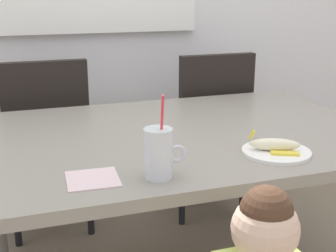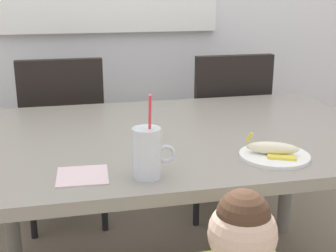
{
  "view_description": "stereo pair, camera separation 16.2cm",
  "coord_description": "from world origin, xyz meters",
  "px_view_note": "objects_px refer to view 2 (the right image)",
  "views": [
    {
      "loc": [
        -0.57,
        -1.59,
        1.29
      ],
      "look_at": [
        -0.07,
        -0.11,
        0.82
      ],
      "focal_mm": 48.93,
      "sensor_mm": 36.0,
      "label": 1
    },
    {
      "loc": [
        -0.41,
        -1.63,
        1.29
      ],
      "look_at": [
        -0.07,
        -0.11,
        0.82
      ],
      "focal_mm": 48.93,
      "sensor_mm": 36.0,
      "label": 2
    }
  ],
  "objects_px": {
    "snack_plate": "(274,156)",
    "peeled_banana": "(273,149)",
    "dining_chair_right": "(225,126)",
    "dining_table": "(179,153)",
    "milk_cup": "(147,156)",
    "dining_chair_left": "(64,134)",
    "paper_napkin": "(82,176)"
  },
  "relations": [
    {
      "from": "snack_plate",
      "to": "peeled_banana",
      "type": "height_order",
      "value": "peeled_banana"
    },
    {
      "from": "dining_chair_right",
      "to": "snack_plate",
      "type": "bearing_deg",
      "value": 78.79
    },
    {
      "from": "snack_plate",
      "to": "dining_table",
      "type": "bearing_deg",
      "value": 125.19
    },
    {
      "from": "dining_table",
      "to": "milk_cup",
      "type": "bearing_deg",
      "value": -115.93
    },
    {
      "from": "dining_table",
      "to": "dining_chair_right",
      "type": "distance_m",
      "value": 0.85
    },
    {
      "from": "milk_cup",
      "to": "dining_chair_right",
      "type": "bearing_deg",
      "value": 60.16
    },
    {
      "from": "snack_plate",
      "to": "peeled_banana",
      "type": "xyz_separation_m",
      "value": [
        -0.01,
        -0.0,
        0.03
      ]
    },
    {
      "from": "dining_chair_left",
      "to": "snack_plate",
      "type": "bearing_deg",
      "value": 121.55
    },
    {
      "from": "peeled_banana",
      "to": "paper_napkin",
      "type": "height_order",
      "value": "peeled_banana"
    },
    {
      "from": "paper_napkin",
      "to": "dining_table",
      "type": "bearing_deg",
      "value": 43.03
    },
    {
      "from": "dining_chair_left",
      "to": "peeled_banana",
      "type": "xyz_separation_m",
      "value": [
        0.67,
        -1.11,
        0.25
      ]
    },
    {
      "from": "dining_chair_left",
      "to": "milk_cup",
      "type": "height_order",
      "value": "milk_cup"
    },
    {
      "from": "dining_table",
      "to": "snack_plate",
      "type": "height_order",
      "value": "snack_plate"
    },
    {
      "from": "dining_table",
      "to": "paper_napkin",
      "type": "relative_size",
      "value": 10.55
    },
    {
      "from": "dining_table",
      "to": "paper_napkin",
      "type": "bearing_deg",
      "value": -136.97
    },
    {
      "from": "milk_cup",
      "to": "paper_napkin",
      "type": "xyz_separation_m",
      "value": [
        -0.19,
        0.05,
        -0.06
      ]
    },
    {
      "from": "milk_cup",
      "to": "peeled_banana",
      "type": "xyz_separation_m",
      "value": [
        0.43,
        0.07,
        -0.04
      ]
    },
    {
      "from": "snack_plate",
      "to": "peeled_banana",
      "type": "bearing_deg",
      "value": -179.08
    },
    {
      "from": "dining_chair_left",
      "to": "dining_chair_right",
      "type": "relative_size",
      "value": 1.0
    },
    {
      "from": "milk_cup",
      "to": "dining_table",
      "type": "bearing_deg",
      "value": 64.07
    },
    {
      "from": "dining_table",
      "to": "dining_chair_right",
      "type": "bearing_deg",
      "value": 58.08
    },
    {
      "from": "snack_plate",
      "to": "paper_napkin",
      "type": "bearing_deg",
      "value": -178.04
    },
    {
      "from": "dining_chair_left",
      "to": "paper_napkin",
      "type": "height_order",
      "value": "dining_chair_left"
    },
    {
      "from": "dining_chair_left",
      "to": "peeled_banana",
      "type": "relative_size",
      "value": 5.55
    },
    {
      "from": "snack_plate",
      "to": "peeled_banana",
      "type": "distance_m",
      "value": 0.03
    },
    {
      "from": "dining_chair_left",
      "to": "milk_cup",
      "type": "bearing_deg",
      "value": 101.84
    },
    {
      "from": "paper_napkin",
      "to": "peeled_banana",
      "type": "bearing_deg",
      "value": 1.97
    },
    {
      "from": "dining_table",
      "to": "dining_chair_left",
      "type": "distance_m",
      "value": 0.9
    },
    {
      "from": "milk_cup",
      "to": "peeled_banana",
      "type": "height_order",
      "value": "milk_cup"
    },
    {
      "from": "dining_table",
      "to": "milk_cup",
      "type": "relative_size",
      "value": 6.28
    },
    {
      "from": "milk_cup",
      "to": "snack_plate",
      "type": "height_order",
      "value": "milk_cup"
    },
    {
      "from": "dining_table",
      "to": "peeled_banana",
      "type": "distance_m",
      "value": 0.43
    }
  ]
}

